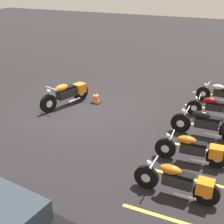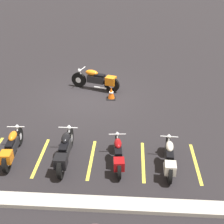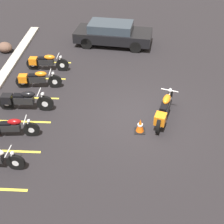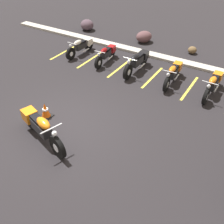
{
  "view_description": "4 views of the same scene",
  "coord_description": "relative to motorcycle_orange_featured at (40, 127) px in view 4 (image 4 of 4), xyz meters",
  "views": [
    {
      "loc": [
        9.86,
        5.74,
        5.01
      ],
      "look_at": [
        1.16,
        1.79,
        0.72
      ],
      "focal_mm": 50.0,
      "sensor_mm": 36.0,
      "label": 1
    },
    {
      "loc": [
        -1.74,
        12.73,
        6.2
      ],
      "look_at": [
        -1.08,
        2.17,
        0.43
      ],
      "focal_mm": 50.0,
      "sensor_mm": 36.0,
      "label": 2
    },
    {
      "loc": [
        -9.99,
        0.68,
        7.55
      ],
      "look_at": [
        -0.77,
        1.16,
        0.76
      ],
      "focal_mm": 50.0,
      "sensor_mm": 36.0,
      "label": 3
    },
    {
      "loc": [
        4.91,
        -4.88,
        5.71
      ],
      "look_at": [
        1.26,
        1.01,
        0.47
      ],
      "focal_mm": 42.0,
      "sensor_mm": 36.0,
      "label": 4
    }
  ],
  "objects": [
    {
      "name": "ground",
      "position": [
        0.2,
        0.82,
        -0.51
      ],
      "size": [
        60.0,
        60.0,
        0.0
      ],
      "primitive_type": "plane",
      "color": "black"
    },
    {
      "name": "motorcycle_orange_featured",
      "position": [
        0.0,
        0.0,
        0.0
      ],
      "size": [
        2.37,
        1.02,
        0.96
      ],
      "rotation": [
        0.0,
        0.0,
        -0.3
      ],
      "color": "black",
      "rests_on": "ground"
    },
    {
      "name": "parked_bike_0",
      "position": [
        -2.8,
        5.77,
        -0.09
      ],
      "size": [
        0.57,
        2.02,
        0.79
      ],
      "rotation": [
        0.0,
        0.0,
        -1.62
      ],
      "color": "black",
      "rests_on": "ground"
    },
    {
      "name": "parked_bike_1",
      "position": [
        -1.24,
        5.69,
        -0.1
      ],
      "size": [
        0.56,
        1.96,
        0.77
      ],
      "rotation": [
        0.0,
        0.0,
        -1.48
      ],
      "color": "black",
      "rests_on": "ground"
    },
    {
      "name": "parked_bike_2",
      "position": [
        0.44,
        5.67,
        -0.04
      ],
      "size": [
        0.63,
        2.26,
        0.89
      ],
      "rotation": [
        0.0,
        0.0,
        -1.56
      ],
      "color": "black",
      "rests_on": "ground"
    },
    {
      "name": "parked_bike_3",
      "position": [
        2.18,
        5.55,
        -0.08
      ],
      "size": [
        0.58,
        2.08,
        0.82
      ],
      "rotation": [
        0.0,
        0.0,
        -1.51
      ],
      "color": "black",
      "rests_on": "ground"
    },
    {
      "name": "parked_bike_4",
      "position": [
        3.83,
        5.52,
        -0.07
      ],
      "size": [
        0.59,
        2.11,
        0.83
      ],
      "rotation": [
        0.0,
        0.0,
        -1.59
      ],
      "color": "black",
      "rests_on": "ground"
    },
    {
      "name": "concrete_curb",
      "position": [
        0.2,
        7.44,
        -0.45
      ],
      "size": [
        18.0,
        0.5,
        0.12
      ],
      "primitive_type": "cube",
      "color": "#A8A399",
      "rests_on": "ground"
    },
    {
      "name": "landscape_rock_0",
      "position": [
        -0.79,
        8.85,
        -0.21
      ],
      "size": [
        1.08,
        1.15,
        0.61
      ],
      "primitive_type": "ellipsoid",
      "rotation": [
        0.0,
        0.0,
        1.09
      ],
      "color": "brown",
      "rests_on": "ground"
    },
    {
      "name": "landscape_rock_1",
      "position": [
        -4.61,
        8.73,
        -0.19
      ],
      "size": [
        1.14,
        1.11,
        0.63
      ],
      "primitive_type": "ellipsoid",
      "rotation": [
        0.0,
        0.0,
        2.59
      ],
      "color": "#4A3943",
      "rests_on": "ground"
    },
    {
      "name": "landscape_rock_3",
      "position": [
        1.98,
        8.79,
        -0.33
      ],
      "size": [
        0.55,
        0.56,
        0.36
      ],
      "primitive_type": "ellipsoid",
      "rotation": [
        0.0,
        0.0,
        0.31
      ],
      "color": "brown",
      "rests_on": "ground"
    },
    {
      "name": "traffic_cone",
      "position": [
        -0.71,
        0.93,
        -0.25
      ],
      "size": [
        0.4,
        0.4,
        0.56
      ],
      "color": "black",
      "rests_on": "ground"
    },
    {
      "name": "stall_line_0",
      "position": [
        -3.71,
        5.44,
        -0.51
      ],
      "size": [
        0.1,
        2.1,
        0.0
      ],
      "primitive_type": "cube",
      "color": "gold",
      "rests_on": "ground"
    },
    {
      "name": "stall_line_1",
      "position": [
        -2.04,
        5.44,
        -0.51
      ],
      "size": [
        0.1,
        2.1,
        0.0
      ],
      "primitive_type": "cube",
      "color": "gold",
      "rests_on": "ground"
    },
    {
      "name": "stall_line_2",
      "position": [
        -0.36,
        5.44,
        -0.51
      ],
      "size": [
        0.1,
        2.1,
        0.0
      ],
      "primitive_type": "cube",
      "color": "gold",
      "rests_on": "ground"
    },
    {
      "name": "stall_line_3",
      "position": [
        1.32,
        5.44,
        -0.51
      ],
      "size": [
        0.1,
        2.1,
        0.0
      ],
      "primitive_type": "cube",
      "color": "gold",
      "rests_on": "ground"
    },
    {
      "name": "stall_line_4",
      "position": [
        2.99,
        5.44,
        -0.51
      ],
      "size": [
        0.1,
        2.1,
        0.0
      ],
      "primitive_type": "cube",
      "color": "gold",
      "rests_on": "ground"
    }
  ]
}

